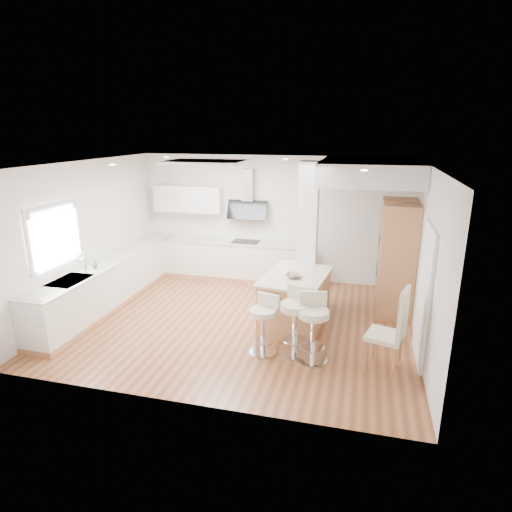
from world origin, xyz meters
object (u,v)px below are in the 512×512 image
(bar_stool_a, at_px, (264,322))
(peninsula, at_px, (295,300))
(bar_stool_b, at_px, (296,317))
(dining_chair, at_px, (394,327))
(bar_stool_c, at_px, (313,324))

(bar_stool_a, bearing_deg, peninsula, 91.13)
(bar_stool_a, height_order, bar_stool_b, bar_stool_b)
(peninsula, relative_size, dining_chair, 1.30)
(dining_chair, bearing_deg, bar_stool_a, -164.52)
(bar_stool_a, height_order, bar_stool_c, bar_stool_c)
(peninsula, height_order, bar_stool_c, bar_stool_c)
(dining_chair, bearing_deg, bar_stool_c, -163.39)
(bar_stool_c, bearing_deg, bar_stool_b, 139.27)
(peninsula, xyz_separation_m, bar_stool_a, (-0.30, -1.13, 0.06))
(bar_stool_c, bearing_deg, dining_chair, -12.65)
(bar_stool_c, relative_size, dining_chair, 0.83)
(peninsula, bearing_deg, bar_stool_a, -98.36)
(peninsula, distance_m, bar_stool_a, 1.17)
(bar_stool_c, bearing_deg, peninsula, 98.46)
(peninsula, height_order, bar_stool_b, bar_stool_b)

